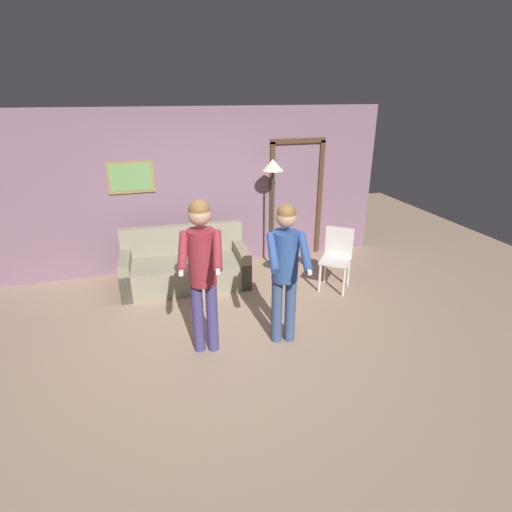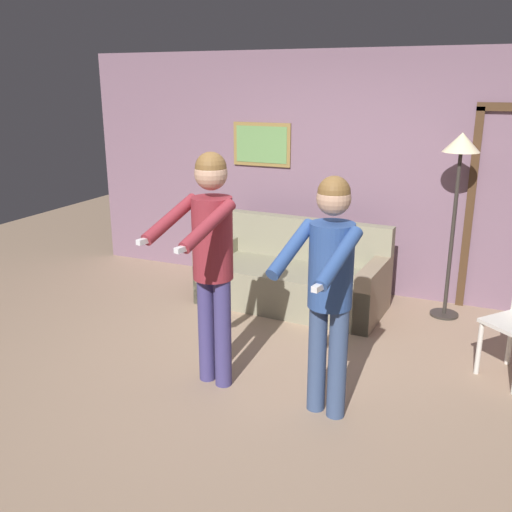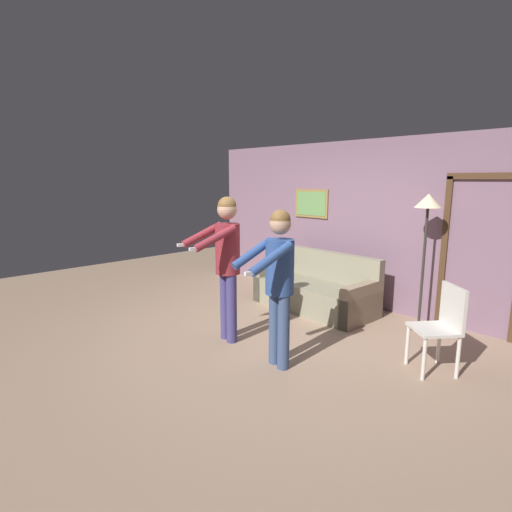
% 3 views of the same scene
% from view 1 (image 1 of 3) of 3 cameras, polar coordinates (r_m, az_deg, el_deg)
% --- Properties ---
extents(ground_plane, '(12.00, 12.00, 0.00)m').
position_cam_1_polar(ground_plane, '(5.13, -3.91, -10.75)').
color(ground_plane, tan).
extents(back_wall_assembly, '(6.40, 0.10, 2.60)m').
position_cam_1_polar(back_wall_assembly, '(6.67, -8.42, 9.21)').
color(back_wall_assembly, slate).
rests_on(back_wall_assembly, ground_plane).
extents(couch, '(1.94, 0.94, 0.87)m').
position_cam_1_polar(couch, '(6.27, -10.04, -1.66)').
color(couch, gray).
rests_on(couch, ground_plane).
extents(torchiere_lamp, '(0.34, 0.34, 1.82)m').
position_cam_1_polar(torchiere_lamp, '(6.50, 2.39, 11.14)').
color(torchiere_lamp, '#332D28').
rests_on(torchiere_lamp, ground_plane).
extents(person_standing_left, '(0.52, 0.75, 1.80)m').
position_cam_1_polar(person_standing_left, '(4.29, -7.72, -1.08)').
color(person_standing_left, '#423B76').
rests_on(person_standing_left, ground_plane).
extents(person_standing_right, '(0.52, 0.70, 1.70)m').
position_cam_1_polar(person_standing_right, '(4.48, 4.20, -0.99)').
color(person_standing_right, '#3A4E77').
rests_on(person_standing_right, ground_plane).
extents(dining_chair_distant, '(0.59, 0.59, 0.93)m').
position_cam_1_polar(dining_chair_distant, '(6.12, 11.48, 0.17)').
color(dining_chair_distant, silver).
rests_on(dining_chair_distant, ground_plane).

